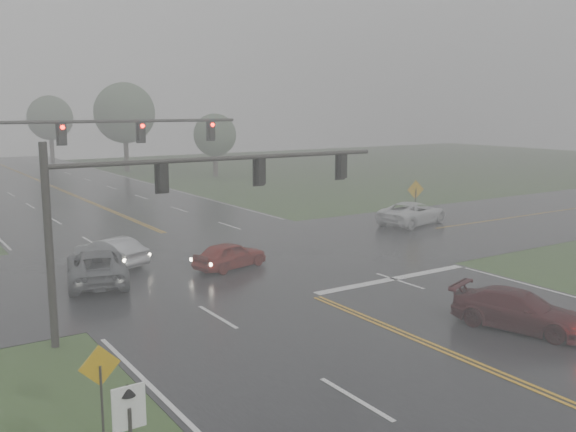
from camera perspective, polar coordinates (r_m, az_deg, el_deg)
main_road at (r=31.07m, az=-3.90°, el=-4.56°), size 18.00×160.00×0.02m
cross_street at (r=32.78m, az=-5.62°, el=-3.83°), size 120.00×14.00×0.02m
stop_bar at (r=29.23m, az=9.34°, el=-5.59°), size 8.50×0.50×0.01m
sedan_maroon at (r=24.01m, az=19.76°, el=-9.44°), size 3.29×4.96×1.33m
sedan_red at (r=30.86m, az=-5.15°, el=-4.68°), size 4.06×2.41×1.29m
sedan_silver at (r=32.50m, az=-15.42°, el=-4.26°), size 2.73×4.37×1.36m
car_grey at (r=29.46m, az=-16.59°, el=-5.75°), size 3.63×5.70×1.46m
pickup_white at (r=42.92m, az=11.01°, el=-0.75°), size 5.79×3.59×1.50m
signal_gantry_near at (r=22.46m, az=-10.50°, el=1.90°), size 13.01×0.29×6.58m
signal_gantry_far at (r=37.96m, az=-18.97°, el=5.90°), size 15.45×0.39×7.73m
sign_diamond_west at (r=15.54m, az=-16.34°, el=-13.60°), size 0.98×0.10×2.36m
sign_arrow_white at (r=12.37m, az=-13.87°, el=-18.00°), size 0.62×0.11×2.78m
sign_diamond_east at (r=42.49m, az=11.26°, el=1.86°), size 1.21×0.28×2.95m
tree_ne_a at (r=79.04m, az=-14.32°, el=8.86°), size 7.17×7.17×10.53m
tree_e_near at (r=71.78m, az=-6.52°, el=7.15°), size 4.73×4.73×6.95m
tree_n_far at (r=97.73m, az=-20.39°, el=8.16°), size 6.30×6.30×9.26m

